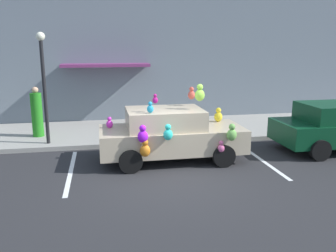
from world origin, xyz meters
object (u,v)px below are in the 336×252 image
(teddy_bear_on_sidewalk, at_px, (202,125))
(plush_covered_car, at_px, (170,134))
(street_lamp_post, at_px, (43,76))
(pedestrian_near_shopfront, at_px, (37,114))

(teddy_bear_on_sidewalk, bearing_deg, plush_covered_car, -125.02)
(street_lamp_post, distance_m, pedestrian_near_shopfront, 1.83)
(plush_covered_car, distance_m, street_lamp_post, 4.56)
(teddy_bear_on_sidewalk, xyz_separation_m, pedestrian_near_shopfront, (-5.87, 0.76, 0.48))
(pedestrian_near_shopfront, bearing_deg, plush_covered_car, -36.40)
(plush_covered_car, xyz_separation_m, teddy_bear_on_sidewalk, (1.65, 2.35, -0.31))
(street_lamp_post, bearing_deg, plush_covered_car, -28.76)
(street_lamp_post, height_order, pedestrian_near_shopfront, street_lamp_post)
(plush_covered_car, distance_m, teddy_bear_on_sidewalk, 2.89)
(plush_covered_car, bearing_deg, street_lamp_post, 151.24)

